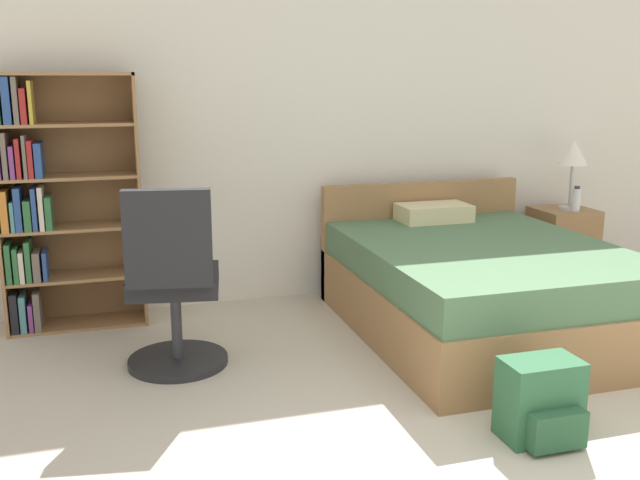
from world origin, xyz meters
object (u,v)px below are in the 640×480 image
at_px(bed, 477,285).
at_px(nightstand, 561,246).
at_px(office_chair, 173,288).
at_px(water_bottle, 576,199).
at_px(bookshelf, 51,201).
at_px(table_lamp, 573,156).
at_px(backpack_green, 541,402).

height_order(bed, nightstand, bed).
distance_m(office_chair, water_bottle, 3.17).
relative_size(bookshelf, table_lamp, 3.06).
xyz_separation_m(table_lamp, backpack_green, (-1.60, -2.08, -0.83)).
bearing_deg(table_lamp, water_bottle, -93.52).
bearing_deg(backpack_green, table_lamp, 52.56).
relative_size(bed, office_chair, 1.87).
height_order(bookshelf, water_bottle, bookshelf).
height_order(bookshelf, backpack_green, bookshelf).
distance_m(table_lamp, backpack_green, 2.75).
height_order(bed, office_chair, office_chair).
distance_m(office_chair, table_lamp, 3.24).
bearing_deg(office_chair, backpack_green, -39.90).
xyz_separation_m(bed, nightstand, (1.15, 0.75, -0.00)).
bearing_deg(bed, nightstand, 33.29).
bearing_deg(bookshelf, office_chair, -55.47).
xyz_separation_m(bed, backpack_green, (-0.42, -1.35, -0.12)).
relative_size(bed, nightstand, 3.27).
xyz_separation_m(office_chair, water_bottle, (3.08, 0.76, 0.21)).
bearing_deg(bookshelf, table_lamp, -1.53).
xyz_separation_m(nightstand, water_bottle, (0.02, -0.10, 0.39)).
distance_m(office_chair, nightstand, 3.18).
distance_m(water_bottle, backpack_green, 2.61).
distance_m(bookshelf, water_bottle, 3.73).
height_order(bookshelf, table_lamp, bookshelf).
relative_size(bookshelf, office_chair, 1.55).
bearing_deg(water_bottle, bed, -150.91).
height_order(table_lamp, backpack_green, table_lamp).
bearing_deg(table_lamp, bookshelf, 178.47).
bearing_deg(water_bottle, nightstand, 103.21).
height_order(bookshelf, nightstand, bookshelf).
bearing_deg(backpack_green, bookshelf, 134.32).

